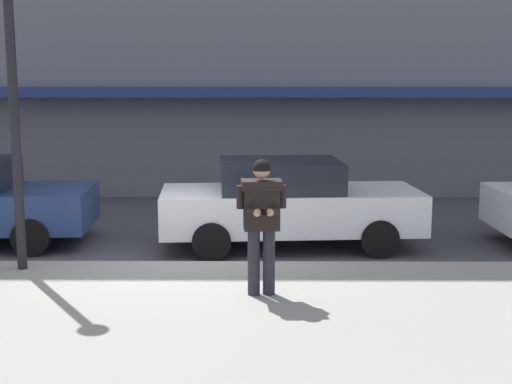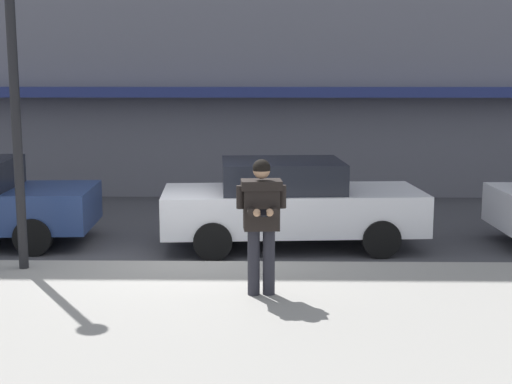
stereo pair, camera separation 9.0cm
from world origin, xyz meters
name	(u,v)px [view 2 (the right image)]	position (x,y,z in m)	size (l,w,h in m)	color
ground_plane	(189,266)	(0.00, 0.00, 0.00)	(80.00, 80.00, 0.00)	#3D3D42
sidewalk	(246,324)	(1.00, -2.85, 0.07)	(32.00, 5.30, 0.14)	gray
curb_paint_line	(251,265)	(1.00, 0.05, 0.00)	(28.00, 0.12, 0.01)	silver
parked_sedan_mid	(290,203)	(1.65, 1.34, 0.79)	(4.62, 2.18, 1.54)	silver
man_texting_on_phone	(261,212)	(1.18, -1.90, 1.25)	(0.65, 0.60, 1.81)	#23232B
street_lamp_post	(13,66)	(-2.40, -0.65, 3.14)	(0.36, 0.36, 4.88)	black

